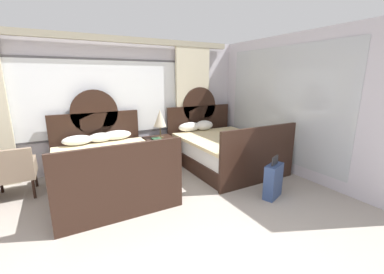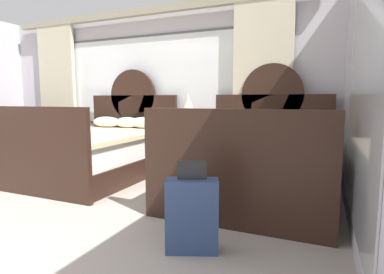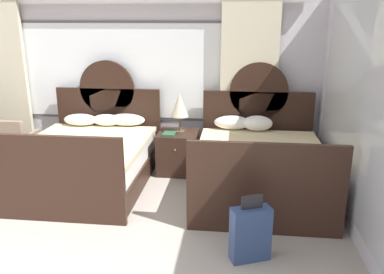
% 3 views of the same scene
% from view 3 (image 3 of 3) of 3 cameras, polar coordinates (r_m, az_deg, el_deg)
% --- Properties ---
extents(wall_back_window, '(6.29, 0.22, 2.70)m').
position_cam_3_polar(wall_back_window, '(6.50, -10.11, 8.83)').
color(wall_back_window, silver).
rests_on(wall_back_window, ground_plane).
extents(wall_right_mirror, '(0.08, 4.22, 2.70)m').
position_cam_3_polar(wall_right_mirror, '(4.40, 24.02, 3.02)').
color(wall_right_mirror, silver).
rests_on(wall_right_mirror, ground_plane).
extents(bed_near_window, '(1.71, 2.17, 1.66)m').
position_cam_3_polar(bed_near_window, '(5.76, -14.88, -3.09)').
color(bed_near_window, black).
rests_on(bed_near_window, ground_plane).
extents(bed_near_mirror, '(1.71, 2.17, 1.66)m').
position_cam_3_polar(bed_near_mirror, '(5.39, 9.74, -4.21)').
color(bed_near_mirror, black).
rests_on(bed_near_mirror, ground_plane).
extents(nightstand_between_beds, '(0.60, 0.62, 0.63)m').
position_cam_3_polar(nightstand_between_beds, '(6.03, -2.02, -2.20)').
color(nightstand_between_beds, black).
rests_on(nightstand_between_beds, ground_plane).
extents(table_lamp_on_nightstand, '(0.27, 0.27, 0.60)m').
position_cam_3_polar(table_lamp_on_nightstand, '(5.85, -1.82, 4.63)').
color(table_lamp_on_nightstand, brown).
rests_on(table_lamp_on_nightstand, nightstand_between_beds).
extents(book_on_nightstand, '(0.18, 0.26, 0.03)m').
position_cam_3_polar(book_on_nightstand, '(5.83, -3.31, 0.52)').
color(book_on_nightstand, '#285133').
rests_on(book_on_nightstand, nightstand_between_beds).
extents(armchair_by_window_left, '(0.60, 0.60, 0.84)m').
position_cam_3_polar(armchair_by_window_left, '(6.66, -24.72, -0.62)').
color(armchair_by_window_left, '#84705B').
rests_on(armchair_by_window_left, ground_plane).
extents(suitcase_on_floor, '(0.42, 0.30, 0.69)m').
position_cam_3_polar(suitcase_on_floor, '(3.98, 8.51, -13.76)').
color(suitcase_on_floor, navy).
rests_on(suitcase_on_floor, ground_plane).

